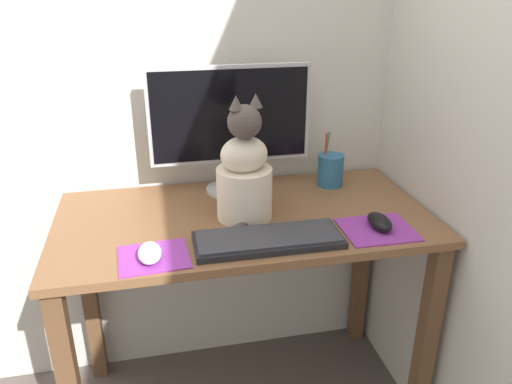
{
  "coord_description": "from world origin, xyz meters",
  "views": [
    {
      "loc": [
        -0.25,
        -1.34,
        1.41
      ],
      "look_at": [
        0.02,
        -0.1,
        0.86
      ],
      "focal_mm": 35.0,
      "sensor_mm": 36.0,
      "label": 1
    }
  ],
  "objects_px": {
    "keyboard": "(268,239)",
    "cat": "(245,174)",
    "monitor": "(230,123)",
    "computer_mouse_left": "(150,253)",
    "computer_mouse_right": "(380,222)",
    "pen_cup": "(330,170)"
  },
  "relations": [
    {
      "from": "keyboard",
      "to": "computer_mouse_left",
      "type": "xyz_separation_m",
      "value": [
        -0.31,
        -0.02,
        0.01
      ]
    },
    {
      "from": "computer_mouse_left",
      "to": "computer_mouse_right",
      "type": "height_order",
      "value": "computer_mouse_right"
    },
    {
      "from": "keyboard",
      "to": "computer_mouse_left",
      "type": "distance_m",
      "value": 0.32
    },
    {
      "from": "keyboard",
      "to": "computer_mouse_right",
      "type": "relative_size",
      "value": 3.7
    },
    {
      "from": "cat",
      "to": "pen_cup",
      "type": "bearing_deg",
      "value": 13.85
    },
    {
      "from": "keyboard",
      "to": "computer_mouse_right",
      "type": "xyz_separation_m",
      "value": [
        0.33,
        0.01,
        0.01
      ]
    },
    {
      "from": "keyboard",
      "to": "cat",
      "type": "bearing_deg",
      "value": 100.72
    },
    {
      "from": "cat",
      "to": "pen_cup",
      "type": "xyz_separation_m",
      "value": [
        0.33,
        0.19,
        -0.08
      ]
    },
    {
      "from": "keyboard",
      "to": "cat",
      "type": "distance_m",
      "value": 0.21
    },
    {
      "from": "monitor",
      "to": "cat",
      "type": "height_order",
      "value": "monitor"
    },
    {
      "from": "monitor",
      "to": "cat",
      "type": "distance_m",
      "value": 0.23
    },
    {
      "from": "monitor",
      "to": "keyboard",
      "type": "xyz_separation_m",
      "value": [
        0.04,
        -0.38,
        -0.22
      ]
    },
    {
      "from": "computer_mouse_left",
      "to": "cat",
      "type": "xyz_separation_m",
      "value": [
        0.28,
        0.19,
        0.12
      ]
    },
    {
      "from": "computer_mouse_left",
      "to": "computer_mouse_right",
      "type": "distance_m",
      "value": 0.65
    },
    {
      "from": "computer_mouse_left",
      "to": "pen_cup",
      "type": "distance_m",
      "value": 0.72
    },
    {
      "from": "monitor",
      "to": "computer_mouse_left",
      "type": "bearing_deg",
      "value": -124.76
    },
    {
      "from": "cat",
      "to": "pen_cup",
      "type": "relative_size",
      "value": 2.03
    },
    {
      "from": "keyboard",
      "to": "computer_mouse_right",
      "type": "distance_m",
      "value": 0.33
    },
    {
      "from": "monitor",
      "to": "cat",
      "type": "bearing_deg",
      "value": -88.2
    },
    {
      "from": "monitor",
      "to": "keyboard",
      "type": "distance_m",
      "value": 0.44
    },
    {
      "from": "pen_cup",
      "to": "computer_mouse_right",
      "type": "bearing_deg",
      "value": -85.33
    },
    {
      "from": "monitor",
      "to": "computer_mouse_left",
      "type": "distance_m",
      "value": 0.53
    }
  ]
}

